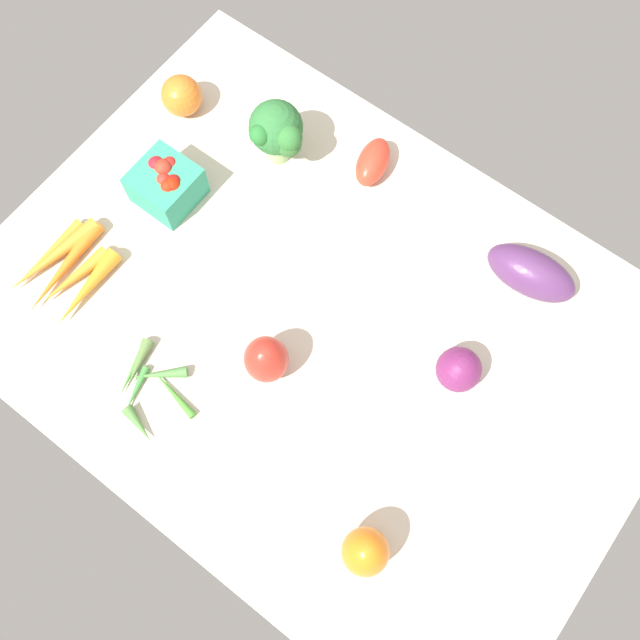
% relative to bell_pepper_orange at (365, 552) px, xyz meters
% --- Properties ---
extents(tablecloth, '(1.04, 0.76, 0.02)m').
position_rel_bell_pepper_orange_xyz_m(tablecloth, '(0.25, -0.23, -0.05)').
color(tablecloth, beige).
rests_on(tablecloth, ground).
extents(bell_pepper_orange, '(0.08, 0.08, 0.09)m').
position_rel_bell_pepper_orange_xyz_m(bell_pepper_orange, '(0.00, 0.00, 0.00)').
color(bell_pepper_orange, orange).
rests_on(bell_pepper_orange, tablecloth).
extents(red_onion_center, '(0.07, 0.07, 0.07)m').
position_rel_bell_pepper_orange_xyz_m(red_onion_center, '(0.04, -0.29, -0.01)').
color(red_onion_center, '#72245B').
rests_on(red_onion_center, tablecloth).
extents(okra_pile, '(0.14, 0.13, 0.02)m').
position_rel_bell_pepper_orange_xyz_m(okra_pile, '(0.40, 0.00, -0.04)').
color(okra_pile, '#488837').
rests_on(okra_pile, tablecloth).
extents(berry_basket, '(0.09, 0.09, 0.08)m').
position_rel_bell_pepper_orange_xyz_m(berry_basket, '(0.58, -0.27, -0.01)').
color(berry_basket, '#339E79').
rests_on(berry_basket, tablecloth).
extents(heirloom_tomato_orange, '(0.07, 0.07, 0.07)m').
position_rel_bell_pepper_orange_xyz_m(heirloom_tomato_orange, '(0.68, -0.41, -0.01)').
color(heirloom_tomato_orange, orange).
rests_on(heirloom_tomato_orange, tablecloth).
extents(bell_pepper_red, '(0.07, 0.07, 0.09)m').
position_rel_bell_pepper_orange_xyz_m(bell_pepper_red, '(0.27, -0.13, 0.00)').
color(bell_pepper_red, red).
rests_on(bell_pepper_red, tablecloth).
extents(eggplant, '(0.15, 0.09, 0.07)m').
position_rel_bell_pepper_orange_xyz_m(eggplant, '(0.03, -0.48, -0.01)').
color(eggplant, '#582F61').
rests_on(eggplant, tablecloth).
extents(roma_tomato, '(0.07, 0.10, 0.05)m').
position_rel_bell_pepper_orange_xyz_m(roma_tomato, '(0.35, -0.50, -0.02)').
color(roma_tomato, red).
rests_on(roma_tomato, tablecloth).
extents(carrot_bunch, '(0.13, 0.18, 0.03)m').
position_rel_bell_pepper_orange_xyz_m(carrot_bunch, '(0.62, -0.06, -0.03)').
color(carrot_bunch, orange).
rests_on(carrot_bunch, tablecloth).
extents(broccoli_head, '(0.10, 0.10, 0.12)m').
position_rel_bell_pepper_orange_xyz_m(broccoli_head, '(0.48, -0.43, 0.03)').
color(broccoli_head, '#9FCC82').
rests_on(broccoli_head, tablecloth).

